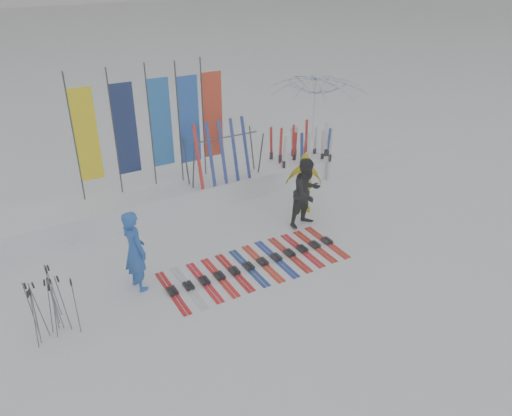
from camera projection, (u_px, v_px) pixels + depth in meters
ground at (286, 283)px, 10.45m from camera, size 120.00×120.00×0.00m
snow_bank at (196, 188)px, 13.83m from camera, size 14.00×1.60×0.60m
person_blue at (135, 251)px, 9.94m from camera, size 0.56×0.72×1.76m
person_black at (307, 193)px, 12.26m from camera, size 0.96×0.81×1.77m
person_yellow at (304, 182)px, 13.01m from camera, size 1.01×0.74×1.59m
tent_canopy at (316, 117)px, 15.95m from camera, size 3.71×3.76×2.81m
ski_row at (255, 264)px, 11.00m from camera, size 4.08×1.68×0.07m
pole_cluster at (50, 306)px, 8.84m from camera, size 0.76×0.74×1.26m
feather_flags at (156, 125)px, 12.65m from camera, size 3.90×0.18×3.20m
ski_rack at (224, 152)px, 13.34m from camera, size 2.04×0.80×1.23m
upright_skis at (303, 154)px, 14.82m from camera, size 1.74×1.09×1.70m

